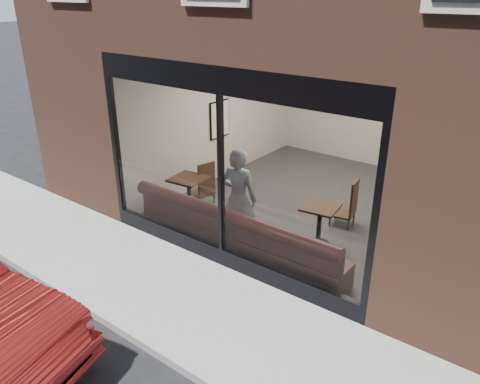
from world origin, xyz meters
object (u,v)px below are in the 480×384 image
Objects in this scene: cafe_table_right at (320,207)px; cafe_chair_right at (342,214)px; banquette at (237,242)px; person at (239,198)px; cafe_table_left at (188,179)px; cafe_chair_left at (202,193)px.

cafe_table_right reaches higher than cafe_chair_right.
banquette is 2.26m from cafe_chair_right.
cafe_chair_right is (0.94, 2.05, 0.01)m from banquette.
person reaches higher than cafe_chair_right.
cafe_chair_left is at bearing 102.02° from cafe_table_left.
cafe_table_right is 1.45× the size of cafe_chair_right.
cafe_table_left is at bearing 115.59° from cafe_chair_left.
cafe_table_left reaches higher than cafe_table_right.
cafe_table_right is at bearing -167.98° from cafe_chair_left.
cafe_table_right is at bearing 81.72° from cafe_chair_right.
cafe_chair_right is (2.78, 0.88, 0.00)m from cafe_chair_left.
cafe_table_left is 0.71m from cafe_chair_left.
cafe_table_left is 1.61× the size of cafe_chair_right.
cafe_table_right is (0.95, 1.09, 0.52)m from banquette.
banquette is 6.85× the size of cafe_table_right.
cafe_chair_left is (-0.10, 0.49, -0.50)m from cafe_table_left.
person is 1.61m from cafe_table_left.
cafe_table_left reaches higher than cafe_chair_left.
banquette is 2.23× the size of person.
person reaches higher than cafe_table_left.
cafe_table_right is (1.13, 0.82, -0.16)m from person.
cafe_chair_right is at bearing 90.43° from cafe_table_right.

